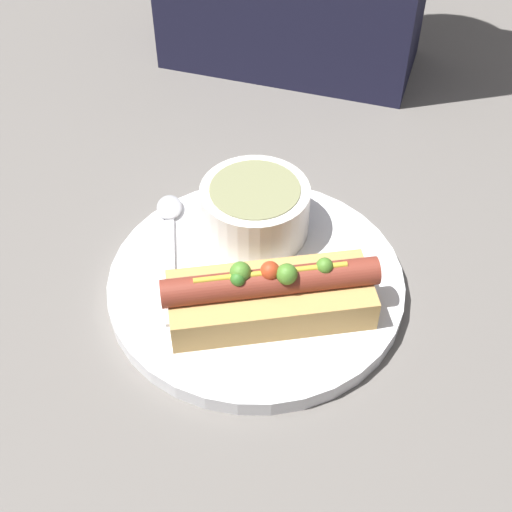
# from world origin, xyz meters

# --- Properties ---
(ground_plane) EXTENTS (4.00, 4.00, 0.00)m
(ground_plane) POSITION_xyz_m (0.00, 0.00, 0.00)
(ground_plane) COLOR slate
(dinner_plate) EXTENTS (0.26, 0.26, 0.02)m
(dinner_plate) POSITION_xyz_m (0.00, 0.00, 0.01)
(dinner_plate) COLOR white
(dinner_plate) RESTS_ON ground_plane
(hot_dog) EXTENTS (0.18, 0.13, 0.06)m
(hot_dog) POSITION_xyz_m (0.02, -0.03, 0.04)
(hot_dog) COLOR tan
(hot_dog) RESTS_ON dinner_plate
(soup_bowl) EXTENTS (0.10, 0.10, 0.05)m
(soup_bowl) POSITION_xyz_m (-0.02, 0.06, 0.04)
(soup_bowl) COLOR silver
(soup_bowl) RESTS_ON dinner_plate
(spoon) EXTENTS (0.08, 0.15, 0.01)m
(spoon) POSITION_xyz_m (-0.09, 0.03, 0.02)
(spoon) COLOR #B7B7BC
(spoon) RESTS_ON dinner_plate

